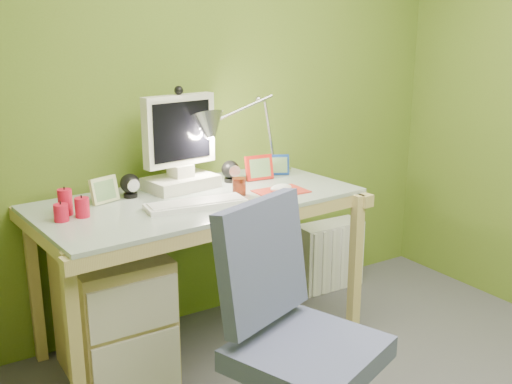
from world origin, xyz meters
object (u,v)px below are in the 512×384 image
monitor (180,142)px  task_chair (308,349)px  desk_lamp (258,118)px  radiator (329,255)px  desk (200,275)px

monitor → task_chair: monitor is taller
monitor → desk_lamp: desk_lamp is taller
monitor → desk_lamp: size_ratio=0.75×
desk_lamp → radiator: bearing=3.7°
desk → desk_lamp: desk_lamp is taller
monitor → desk_lamp: 0.46m
task_chair → radiator: task_chair is taller
monitor → task_chair: size_ratio=0.48×
desk_lamp → radiator: desk_lamp is taller
desk → task_chair: bearing=-98.3°
monitor → task_chair: 1.26m
monitor → radiator: size_ratio=1.13×
desk_lamp → radiator: (0.57, 0.07, -0.91)m
task_chair → monitor: bearing=66.6°
radiator → monitor: bearing=-174.3°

